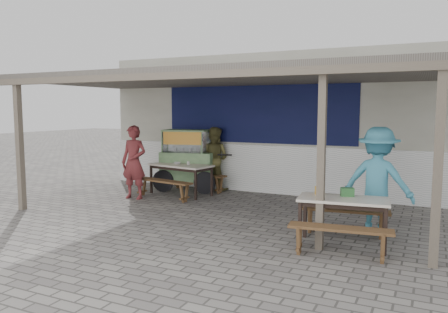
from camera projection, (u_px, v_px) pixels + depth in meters
ground at (209, 219)px, 8.40m from camera, size 60.00×60.00×0.00m
back_wall at (272, 124)px, 11.42m from camera, size 9.00×1.28×3.50m
warung_roof at (230, 79)px, 8.91m from camera, size 9.00×4.21×2.81m
table_left at (181, 167)px, 10.71m from camera, size 1.66×1.00×0.75m
bench_left_street at (162, 184)px, 10.21m from camera, size 1.68×0.57×0.45m
bench_left_wall at (198, 177)px, 11.29m from camera, size 1.68×0.57×0.45m
table_right at (343, 203)px, 6.66m from camera, size 1.41×0.82×0.75m
bench_right_street at (340, 235)px, 6.14m from camera, size 1.46×0.46×0.45m
bench_right_wall at (345, 216)px, 7.26m from camera, size 1.46×0.46×0.45m
vendor_cart at (188, 158)px, 11.25m from camera, size 1.88×1.03×1.57m
patron_street_side at (134, 162)px, 10.22m from camera, size 0.66×0.46×1.73m
patron_wall_side at (214, 159)px, 11.27m from camera, size 0.80×0.63×1.65m
patron_right_table at (378, 181)px, 7.27m from camera, size 1.24×0.80×1.81m
tissue_box at (319, 191)px, 6.92m from camera, size 0.16×0.16×0.13m
donation_box at (347, 192)px, 6.79m from camera, size 0.23×0.19×0.13m
condiment_jar at (188, 163)px, 10.65m from camera, size 0.07×0.07×0.08m
condiment_bowl at (177, 163)px, 10.77m from camera, size 0.25×0.25×0.05m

